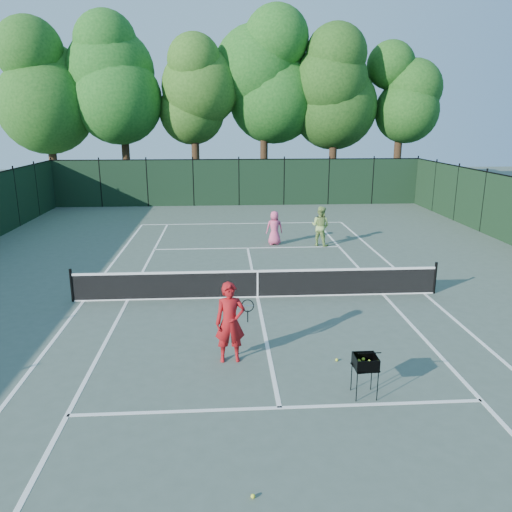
{
  "coord_description": "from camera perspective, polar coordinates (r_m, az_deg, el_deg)",
  "views": [
    {
      "loc": [
        -1.03,
        -15.06,
        5.48
      ],
      "look_at": [
        0.02,
        1.0,
        1.1
      ],
      "focal_mm": 35.0,
      "sensor_mm": 36.0,
      "label": 1
    }
  ],
  "objects": [
    {
      "name": "sideline_singles_right",
      "position": [
        16.83,
        14.33,
        -4.26
      ],
      "size": [
        0.1,
        23.77,
        0.01
      ],
      "primitive_type": "cube",
      "color": "white",
      "rests_on": "ground"
    },
    {
      "name": "fence_far",
      "position": [
        33.31,
        -1.96,
        8.36
      ],
      "size": [
        24.0,
        0.05,
        3.0
      ],
      "primitive_type": "cube",
      "color": "black",
      "rests_on": "ground"
    },
    {
      "name": "tree_2",
      "position": [
        36.98,
        -7.16,
        18.6
      ],
      "size": [
        6.0,
        6.0,
        12.4
      ],
      "color": "black",
      "rests_on": "ground"
    },
    {
      "name": "tree_5",
      "position": [
        39.44,
        16.37,
        17.89
      ],
      "size": [
        5.8,
        5.8,
        12.23
      ],
      "color": "black",
      "rests_on": "ground"
    },
    {
      "name": "coach",
      "position": [
        11.67,
        -2.96,
        -7.58
      ],
      "size": [
        0.94,
        0.68,
        1.92
      ],
      "rotation": [
        0.0,
        0.0,
        0.06
      ],
      "color": "#A01216",
      "rests_on": "ground"
    },
    {
      "name": "ground",
      "position": [
        16.06,
        0.17,
        -4.73
      ],
      "size": [
        90.0,
        90.0,
        0.0
      ],
      "primitive_type": "plane",
      "color": "#47574B",
      "rests_on": "ground"
    },
    {
      "name": "service_line_near",
      "position": [
        10.3,
        2.72,
        -16.93
      ],
      "size": [
        8.23,
        0.1,
        0.01
      ],
      "primitive_type": "cube",
      "color": "white",
      "rests_on": "ground"
    },
    {
      "name": "player_pink",
      "position": [
        22.67,
        2.12,
        3.23
      ],
      "size": [
        0.79,
        0.56,
        1.54
      ],
      "rotation": [
        0.0,
        0.0,
        3.23
      ],
      "color": "#D94C78",
      "rests_on": "ground"
    },
    {
      "name": "sideline_singles_left",
      "position": [
        16.32,
        -14.45,
        -4.89
      ],
      "size": [
        0.1,
        23.77,
        0.01
      ],
      "primitive_type": "cube",
      "color": "white",
      "rests_on": "ground"
    },
    {
      "name": "tree_3",
      "position": [
        37.65,
        0.96,
        20.6
      ],
      "size": [
        7.0,
        7.0,
        14.45
      ],
      "color": "black",
      "rests_on": "ground"
    },
    {
      "name": "loose_ball_midcourt",
      "position": [
        12.15,
        9.22,
        -11.63
      ],
      "size": [
        0.07,
        0.07,
        0.07
      ],
      "primitive_type": "sphere",
      "color": "#CDDE2D",
      "rests_on": "ground"
    },
    {
      "name": "tree_1",
      "position": [
        37.84,
        -15.24,
        19.6
      ],
      "size": [
        6.8,
        6.8,
        13.98
      ],
      "color": "black",
      "rests_on": "ground"
    },
    {
      "name": "player_green",
      "position": [
        22.66,
        7.38,
        3.42
      ],
      "size": [
        1.1,
        1.06,
        1.79
      ],
      "rotation": [
        0.0,
        0.0,
        2.49
      ],
      "color": "#91B65B",
      "rests_on": "ground"
    },
    {
      "name": "tree_0",
      "position": [
        38.56,
        -23.01,
        18.08
      ],
      "size": [
        6.4,
        6.4,
        13.14
      ],
      "color": "black",
      "rests_on": "ground"
    },
    {
      "name": "tree_4",
      "position": [
        37.62,
        9.1,
        19.11
      ],
      "size": [
        6.2,
        6.2,
        12.97
      ],
      "color": "black",
      "rests_on": "ground"
    },
    {
      "name": "ball_hopper",
      "position": [
        10.56,
        12.4,
        -11.8
      ],
      "size": [
        0.51,
        0.51,
        0.89
      ],
      "rotation": [
        0.0,
        0.0,
        0.1
      ],
      "color": "black",
      "rests_on": "ground"
    },
    {
      "name": "sideline_doubles_left",
      "position": [
        16.63,
        -19.11,
        -4.88
      ],
      "size": [
        0.1,
        23.77,
        0.01
      ],
      "primitive_type": "cube",
      "color": "white",
      "rests_on": "ground"
    },
    {
      "name": "service_line_far",
      "position": [
        22.17,
        -0.95,
        0.92
      ],
      "size": [
        8.23,
        0.1,
        0.01
      ],
      "primitive_type": "cube",
      "color": "white",
      "rests_on": "ground"
    },
    {
      "name": "tennis_net",
      "position": [
        15.9,
        0.18,
        -3.11
      ],
      "size": [
        11.69,
        0.09,
        1.06
      ],
      "color": "black",
      "rests_on": "ground"
    },
    {
      "name": "baseline_far",
      "position": [
        27.51,
        -1.52,
        3.74
      ],
      "size": [
        10.97,
        0.1,
        0.01
      ],
      "primitive_type": "cube",
      "color": "white",
      "rests_on": "ground"
    },
    {
      "name": "center_service_line",
      "position": [
        16.06,
        0.17,
        -4.72
      ],
      "size": [
        0.1,
        12.8,
        0.01
      ],
      "primitive_type": "cube",
      "color": "white",
      "rests_on": "ground"
    },
    {
      "name": "sideline_doubles_right",
      "position": [
        17.3,
        18.66,
        -4.07
      ],
      "size": [
        0.1,
        23.77,
        0.01
      ],
      "primitive_type": "cube",
      "color": "white",
      "rests_on": "ground"
    },
    {
      "name": "loose_ball_near_cart",
      "position": [
        8.31,
        -0.35,
        -25.76
      ],
      "size": [
        0.07,
        0.07,
        0.07
      ],
      "primitive_type": "sphere",
      "color": "yellow",
      "rests_on": "ground"
    }
  ]
}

